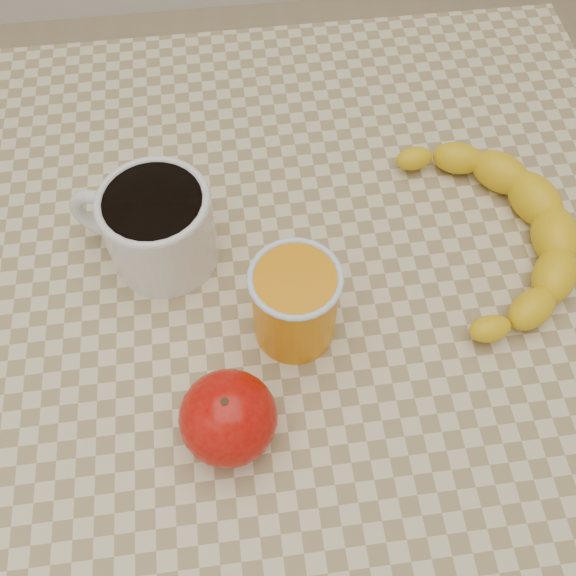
{
  "coord_description": "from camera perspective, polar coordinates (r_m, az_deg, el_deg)",
  "views": [
    {
      "loc": [
        -0.04,
        -0.3,
        1.28
      ],
      "look_at": [
        0.0,
        0.0,
        0.77
      ],
      "focal_mm": 40.0,
      "sensor_mm": 36.0,
      "label": 1
    }
  ],
  "objects": [
    {
      "name": "ground",
      "position": [
        1.32,
        0.0,
        -17.26
      ],
      "size": [
        3.0,
        3.0,
        0.0
      ],
      "primitive_type": "plane",
      "color": "tan",
      "rests_on": "ground"
    },
    {
      "name": "table",
      "position": [
        0.69,
        0.0,
        -4.46
      ],
      "size": [
        0.8,
        0.8,
        0.75
      ],
      "color": "beige",
      "rests_on": "ground"
    },
    {
      "name": "coffee_mug",
      "position": [
        0.62,
        -11.63,
        5.52
      ],
      "size": [
        0.16,
        0.14,
        0.09
      ],
      "color": "silver",
      "rests_on": "table"
    },
    {
      "name": "orange_juice_glass",
      "position": [
        0.56,
        0.62,
        -1.37
      ],
      "size": [
        0.08,
        0.08,
        0.09
      ],
      "color": "orange",
      "rests_on": "table"
    },
    {
      "name": "apple",
      "position": [
        0.53,
        -5.33,
        -11.41
      ],
      "size": [
        0.11,
        0.11,
        0.07
      ],
      "color": "#990505",
      "rests_on": "table"
    },
    {
      "name": "banana",
      "position": [
        0.66,
        17.79,
        4.83
      ],
      "size": [
        0.23,
        0.3,
        0.04
      ],
      "primitive_type": null,
      "rotation": [
        0.0,
        0.0,
        -0.07
      ],
      "color": "gold",
      "rests_on": "table"
    }
  ]
}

